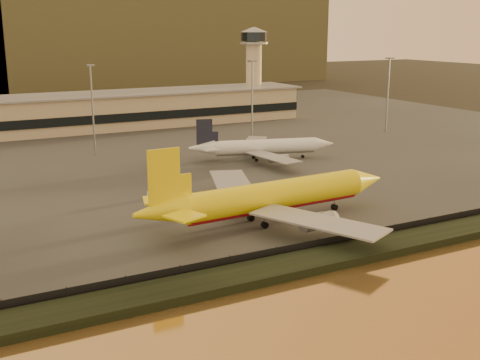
# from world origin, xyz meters

# --- Properties ---
(ground) EXTENTS (900.00, 900.00, 0.00)m
(ground) POSITION_xyz_m (0.00, 0.00, 0.00)
(ground) COLOR black
(ground) RESTS_ON ground
(embankment) EXTENTS (320.00, 7.00, 1.40)m
(embankment) POSITION_xyz_m (0.00, -17.00, 0.70)
(embankment) COLOR black
(embankment) RESTS_ON ground
(tarmac) EXTENTS (320.00, 220.00, 0.20)m
(tarmac) POSITION_xyz_m (0.00, 95.00, 0.10)
(tarmac) COLOR #2D2D2D
(tarmac) RESTS_ON ground
(perimeter_fence) EXTENTS (300.00, 0.05, 2.20)m
(perimeter_fence) POSITION_xyz_m (0.00, -13.00, 1.30)
(perimeter_fence) COLOR black
(perimeter_fence) RESTS_ON tarmac
(terminal_building) EXTENTS (202.00, 25.00, 12.60)m
(terminal_building) POSITION_xyz_m (-14.52, 125.55, 6.25)
(terminal_building) COLOR tan
(terminal_building) RESTS_ON tarmac
(control_tower) EXTENTS (11.20, 11.20, 35.50)m
(control_tower) POSITION_xyz_m (70.00, 131.00, 21.66)
(control_tower) COLOR tan
(control_tower) RESTS_ON tarmac
(apron_light_masts) EXTENTS (152.20, 12.20, 25.40)m
(apron_light_masts) POSITION_xyz_m (15.00, 75.00, 15.70)
(apron_light_masts) COLOR slate
(apron_light_masts) RESTS_ON tarmac
(dhl_cargo_jet) EXTENTS (53.82, 52.74, 16.09)m
(dhl_cargo_jet) POSITION_xyz_m (3.18, 4.04, 5.00)
(dhl_cargo_jet) COLOR yellow
(dhl_cargo_jet) RESTS_ON tarmac
(white_narrowbody_jet) EXTENTS (40.25, 38.42, 11.75)m
(white_narrowbody_jet) POSITION_xyz_m (29.05, 52.08, 3.71)
(white_narrowbody_jet) COLOR silver
(white_narrowbody_jet) RESTS_ON tarmac
(gse_vehicle_yellow) EXTENTS (3.57, 1.71, 1.58)m
(gse_vehicle_yellow) POSITION_xyz_m (5.67, 26.23, 0.99)
(gse_vehicle_yellow) COLOR yellow
(gse_vehicle_yellow) RESTS_ON tarmac
(gse_vehicle_white) EXTENTS (3.93, 2.48, 1.64)m
(gse_vehicle_white) POSITION_xyz_m (-10.17, 29.23, 1.02)
(gse_vehicle_white) COLOR silver
(gse_vehicle_white) RESTS_ON tarmac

